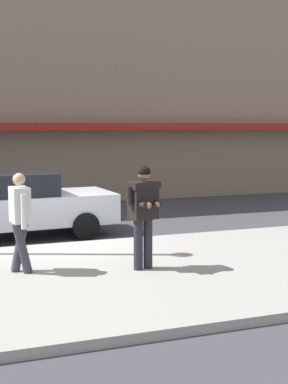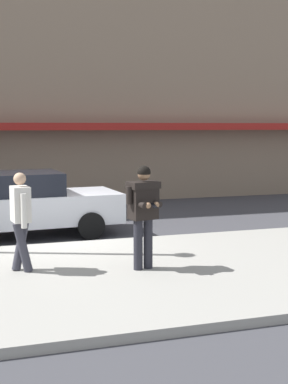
# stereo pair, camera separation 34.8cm
# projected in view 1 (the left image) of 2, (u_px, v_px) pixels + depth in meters

# --- Properties ---
(ground_plane) EXTENTS (80.00, 80.00, 0.00)m
(ground_plane) POSITION_uv_depth(u_px,v_px,m) (51.00, 248.00, 11.53)
(ground_plane) COLOR #3D3D42
(sidewalk) EXTENTS (32.00, 5.30, 0.14)m
(sidewalk) POSITION_uv_depth(u_px,v_px,m) (138.00, 274.00, 9.20)
(sidewalk) COLOR #99968E
(sidewalk) RESTS_ON ground
(curb_paint_line) EXTENTS (28.00, 0.12, 0.01)m
(curb_paint_line) POSITION_uv_depth(u_px,v_px,m) (95.00, 244.00, 11.92)
(curb_paint_line) COLOR silver
(curb_paint_line) RESTS_ON ground
(storefront_facade) EXTENTS (28.00, 4.70, 13.06)m
(storefront_facade) POSITION_uv_depth(u_px,v_px,m) (33.00, 16.00, 19.00)
(storefront_facade) COLOR #84705B
(storefront_facade) RESTS_ON ground
(parked_sedan_mid) EXTENTS (4.62, 2.17, 1.54)m
(parked_sedan_mid) POSITION_uv_depth(u_px,v_px,m) (15.00, 205.00, 12.47)
(parked_sedan_mid) COLOR silver
(parked_sedan_mid) RESTS_ON ground
(man_texting_on_phone) EXTENTS (0.64, 0.63, 1.81)m
(man_texting_on_phone) POSITION_uv_depth(u_px,v_px,m) (143.00, 206.00, 9.17)
(man_texting_on_phone) COLOR #23232B
(man_texting_on_phone) RESTS_ON sidewalk
(pedestrian_in_light_coat) EXTENTS (0.36, 0.60, 1.70)m
(pedestrian_in_light_coat) POSITION_uv_depth(u_px,v_px,m) (20.00, 216.00, 8.97)
(pedestrian_in_light_coat) COLOR #33333D
(pedestrian_in_light_coat) RESTS_ON sidewalk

